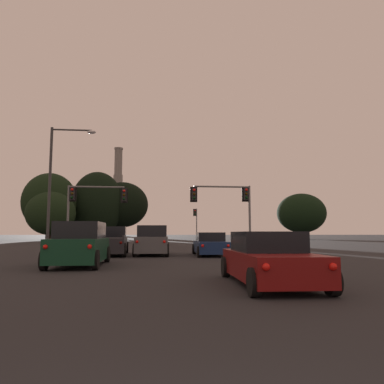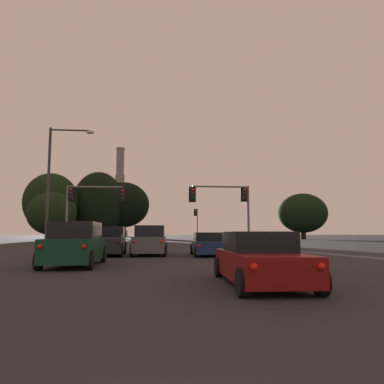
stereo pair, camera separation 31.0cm
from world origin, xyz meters
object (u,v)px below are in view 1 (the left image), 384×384
Objects in this scene: traffic_light_overhead_right at (229,201)px; suv_left_lane_second at (80,245)px; suv_center_lane_front at (153,241)px; sedan_right_lane_front at (210,245)px; pickup_truck_left_lane_front at (110,242)px; sedan_right_lane_third at (269,260)px; street_lamp at (57,175)px; traffic_light_overhead_left at (89,201)px; traffic_light_far_right at (196,220)px; smokestack at (118,201)px.

suv_left_lane_second is at bearing -125.01° from traffic_light_overhead_right.
suv_center_lane_front is 1.05× the size of sedan_right_lane_front.
traffic_light_overhead_right is at bearing 28.79° from pickup_truck_left_lane_front.
suv_center_lane_front is 14.45m from sedan_right_lane_third.
traffic_light_overhead_left is at bearing 55.55° from street_lamp.
traffic_light_far_right is 105.38m from smokestack.
smokestack is (-13.11, 142.82, 14.68)m from pickup_truck_left_lane_front.
smokestack is at bearing 94.46° from traffic_light_overhead_left.
traffic_light_far_right is 1.09× the size of traffic_light_overhead_left.
sedan_right_lane_third is 0.52× the size of street_lamp.
smokestack reaches higher than sedan_right_lane_front.
traffic_light_overhead_left is (-2.07, 14.11, 3.07)m from suv_left_lane_second.
traffic_light_overhead_left reaches higher than sedan_right_lane_front.
smokestack is (-23.25, 102.11, 11.75)m from traffic_light_far_right.
traffic_light_far_right is at bearing 74.02° from pickup_truck_left_lane_front.
suv_left_lane_second reaches higher than sedan_right_lane_third.
smokestack reaches higher than suv_left_lane_second.
traffic_light_overhead_left is at bearing -85.54° from smokestack.
traffic_light_overhead_right is at bearing 70.11° from sedan_right_lane_front.
smokestack is (-19.39, 143.98, 14.81)m from sedan_right_lane_front.
sedan_right_lane_front is at bearing -95.26° from traffic_light_far_right.
suv_center_lane_front is at bearing 104.36° from sedan_right_lane_third.
traffic_light_far_right reaches higher than suv_left_lane_second.
street_lamp is at bearing -86.39° from smokestack.
sedan_right_lane_third is at bearing -74.81° from suv_center_lane_front.
sedan_right_lane_front is 7.69m from traffic_light_overhead_right.
traffic_light_far_right reaches higher than sedan_right_lane_front.
pickup_truck_left_lane_front is at bearing -68.48° from traffic_light_overhead_left.
smokestack is (-12.73, 150.72, 14.58)m from suv_left_lane_second.
suv_left_lane_second is at bearing -85.17° from smokestack.
suv_center_lane_front is at bearing -137.90° from traffic_light_overhead_right.
suv_center_lane_front is 144.71m from smokestack.
traffic_light_far_right is at bearing 69.95° from traffic_light_overhead_left.
sedan_right_lane_third is 0.85× the size of pickup_truck_left_lane_front.
sedan_right_lane_front is at bearing -111.71° from traffic_light_overhead_right.
traffic_light_overhead_right reaches higher than pickup_truck_left_lane_front.
suv_left_lane_second is 0.94× the size of traffic_light_overhead_right.
traffic_light_overhead_left reaches higher than pickup_truck_left_lane_front.
pickup_truck_left_lane_front is 0.98× the size of traffic_light_far_right.
traffic_light_overhead_right is (8.84, 5.27, 3.19)m from pickup_truck_left_lane_front.
suv_center_lane_front is 0.96× the size of traffic_light_overhead_left.
sedan_right_lane_third is 0.84× the size of traffic_light_far_right.
smokestack is at bearing 99.07° from traffic_light_overhead_right.
pickup_truck_left_lane_front is at bearing 86.81° from suv_left_lane_second.
suv_left_lane_second is 14.59m from traffic_light_overhead_left.
sedan_right_lane_third is 13.23m from sedan_right_lane_front.
street_lamp is at bearing 121.42° from sedan_right_lane_third.
street_lamp is at bearing -172.21° from traffic_light_overhead_right.
smokestack is at bearing 98.83° from suv_center_lane_front.
sedan_right_lane_third is 1.00× the size of sedan_right_lane_front.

